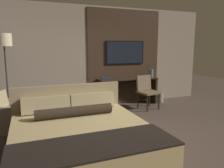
# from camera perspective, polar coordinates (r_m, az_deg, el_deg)

# --- Properties ---
(ground_plane) EXTENTS (16.00, 16.00, 0.00)m
(ground_plane) POSITION_cam_1_polar(r_m,az_deg,el_deg) (4.12, 5.00, -14.50)
(ground_plane) COLOR #4C3D33
(wall_back_tv_panel) EXTENTS (7.20, 0.09, 2.80)m
(wall_back_tv_panel) POSITION_cam_1_polar(r_m,az_deg,el_deg) (6.23, -4.38, 7.03)
(wall_back_tv_panel) COLOR gray
(wall_back_tv_panel) RESTS_ON ground_plane
(bed) EXTENTS (2.01, 2.14, 0.99)m
(bed) POSITION_cam_1_polar(r_m,az_deg,el_deg) (3.44, -8.12, -14.00)
(bed) COLOR #33281E
(bed) RESTS_ON ground_plane
(desk) EXTENTS (1.75, 0.48, 0.79)m
(desk) POSITION_cam_1_polar(r_m,az_deg,el_deg) (6.41, 4.05, -0.72)
(desk) COLOR #2D2319
(desk) RESTS_ON ground_plane
(tv) EXTENTS (1.20, 0.04, 0.68)m
(tv) POSITION_cam_1_polar(r_m,az_deg,el_deg) (6.48, 3.43, 8.21)
(tv) COLOR black
(desk_chair) EXTENTS (0.60, 0.59, 0.91)m
(desk_chair) POSITION_cam_1_polar(r_m,az_deg,el_deg) (6.08, 8.97, -1.23)
(desk_chair) COLOR brown
(desk_chair) RESTS_ON ground_plane
(armchair_by_window) EXTENTS (1.00, 1.03, 0.78)m
(armchair_by_window) POSITION_cam_1_polar(r_m,az_deg,el_deg) (5.02, -24.47, -7.67)
(armchair_by_window) COLOR #998460
(armchair_by_window) RESTS_ON ground_plane
(floor_lamp) EXTENTS (0.34, 0.34, 1.98)m
(floor_lamp) POSITION_cam_1_polar(r_m,az_deg,el_deg) (5.48, -26.32, 8.59)
(floor_lamp) COLOR #282623
(floor_lamp) RESTS_ON ground_plane
(vase_tall) EXTENTS (0.14, 0.14, 0.24)m
(vase_tall) POSITION_cam_1_polar(r_m,az_deg,el_deg) (6.62, 10.12, 2.80)
(vase_tall) COLOR #4C706B
(vase_tall) RESTS_ON desk
(book) EXTENTS (0.25, 0.20, 0.03)m
(book) POSITION_cam_1_polar(r_m,az_deg,el_deg) (6.14, -1.65, 1.45)
(book) COLOR navy
(book) RESTS_ON desk
(waste_bin) EXTENTS (0.22, 0.22, 0.28)m
(waste_bin) POSITION_cam_1_polar(r_m,az_deg,el_deg) (6.93, 12.35, -3.43)
(waste_bin) COLOR gray
(waste_bin) RESTS_ON ground_plane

